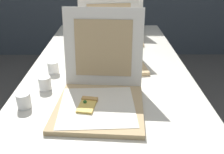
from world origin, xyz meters
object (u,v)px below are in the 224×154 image
pizza_box_back (120,31)px  cup_white_near_center (45,83)px  pizza_box_front (100,93)px  table (108,80)px  cup_white_mid (53,68)px  pizza_box_middle (111,54)px  cup_white_far (75,46)px  cup_white_near_left (24,101)px

pizza_box_back → cup_white_near_center: bearing=-110.6°
pizza_box_front → cup_white_near_center: bearing=158.4°
table → cup_white_mid: bearing=178.4°
table → pizza_box_middle: 0.20m
pizza_box_front → cup_white_near_center: (-0.28, 0.14, -0.02)m
pizza_box_front → pizza_box_middle: bearing=88.2°
pizza_box_front → cup_white_far: pizza_box_front is taller
pizza_box_back → cup_white_mid: 0.81m
pizza_box_middle → pizza_box_back: bearing=74.6°
pizza_box_middle → cup_white_near_left: size_ratio=6.25×
cup_white_mid → cup_white_near_left: size_ratio=1.00×
pizza_box_front → cup_white_near_left: bearing=-171.2°
pizza_box_front → pizza_box_back: (0.12, 1.03, 0.00)m
table → cup_white_mid: size_ratio=31.90×
table → cup_white_near_left: 0.52m
cup_white_near_left → cup_white_far: bearing=79.7°
pizza_box_front → cup_white_near_center: size_ratio=6.58×
table → cup_white_near_center: cup_white_near_center is taller
pizza_box_middle → pizza_box_back: size_ratio=1.03×
cup_white_near_center → cup_white_near_left: size_ratio=1.00×
pizza_box_back → cup_white_near_center: 0.98m
cup_white_mid → cup_white_near_center: bearing=-90.4°
pizza_box_middle → pizza_box_back: pizza_box_back is taller
pizza_box_back → cup_white_near_center: size_ratio=6.09×
table → pizza_box_middle: bearing=84.7°
pizza_box_middle → cup_white_far: bearing=131.7°
pizza_box_middle → cup_white_near_center: (-0.34, -0.35, -0.02)m
table → cup_white_near_left: size_ratio=31.90×
table → pizza_box_back: pizza_box_back is taller
pizza_box_front → cup_white_near_center: 0.32m
cup_white_near_left → pizza_box_front: bearing=4.7°
table → cup_white_mid: 0.33m
pizza_box_middle → cup_white_near_center: size_ratio=6.25×
pizza_box_front → cup_white_far: 0.74m
cup_white_mid → cup_white_far: bearing=78.1°
pizza_box_back → pizza_box_middle: bearing=-93.7°
cup_white_far → pizza_box_front: bearing=-74.0°
pizza_box_front → pizza_box_middle: size_ratio=1.05×
table → cup_white_near_center: 0.38m
table → cup_white_far: (-0.24, 0.39, 0.08)m
pizza_box_front → pizza_box_middle: pizza_box_front is taller
pizza_box_back → table: bearing=-93.1°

